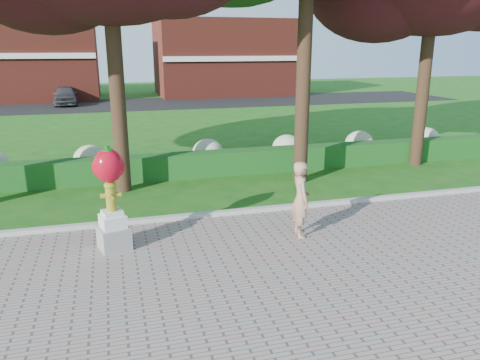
% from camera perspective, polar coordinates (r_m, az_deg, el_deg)
% --- Properties ---
extents(ground, '(100.00, 100.00, 0.00)m').
position_cam_1_polar(ground, '(9.27, 0.12, -10.96)').
color(ground, '#155515').
rests_on(ground, ground).
extents(curb, '(40.00, 0.18, 0.15)m').
position_cam_1_polar(curb, '(11.92, -3.76, -4.28)').
color(curb, '#ADADA5').
rests_on(curb, ground).
extents(lawn_hedge, '(24.00, 0.70, 0.80)m').
position_cam_1_polar(lawn_hedge, '(15.59, -6.80, 1.80)').
color(lawn_hedge, '#144718').
rests_on(lawn_hedge, ground).
extents(hydrangea_row, '(20.10, 1.10, 0.99)m').
position_cam_1_polar(hydrangea_row, '(16.60, -5.40, 3.25)').
color(hydrangea_row, beige).
rests_on(hydrangea_row, ground).
extents(street, '(50.00, 8.00, 0.02)m').
position_cam_1_polar(street, '(36.27, -11.99, 9.06)').
color(street, black).
rests_on(street, ground).
extents(building_left, '(14.00, 8.00, 7.00)m').
position_cam_1_polar(building_left, '(42.68, -26.74, 13.45)').
color(building_left, maroon).
rests_on(building_left, ground).
extents(building_right, '(12.00, 8.00, 6.40)m').
position_cam_1_polar(building_right, '(43.19, -1.82, 14.71)').
color(building_right, maroon).
rests_on(building_right, ground).
extents(hydrant_sculpture, '(0.75, 0.75, 2.23)m').
position_cam_1_polar(hydrant_sculpture, '(10.04, -15.47, -1.86)').
color(hydrant_sculpture, gray).
rests_on(hydrant_sculpture, walkway).
extents(woman, '(0.48, 0.67, 1.74)m').
position_cam_1_polar(woman, '(10.53, 7.40, -2.35)').
color(woman, tan).
rests_on(woman, walkway).
extents(parked_car, '(1.90, 4.17, 1.39)m').
position_cam_1_polar(parked_car, '(37.16, -20.54, 9.66)').
color(parked_car, '#42444A').
rests_on(parked_car, street).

